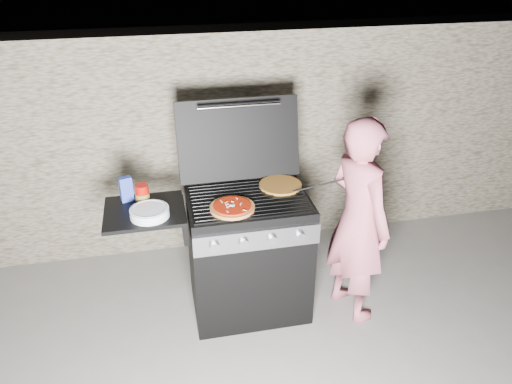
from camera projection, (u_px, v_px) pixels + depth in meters
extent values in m
plane|color=slate|center=(249.00, 306.00, 3.69)|extent=(50.00, 50.00, 0.00)
cube|color=gray|center=(224.00, 140.00, 4.16)|extent=(8.00, 0.35, 1.80)
cylinder|color=gold|center=(280.00, 185.00, 3.40)|extent=(0.34, 0.34, 0.02)
cylinder|color=#9A0B05|center=(142.00, 194.00, 3.18)|extent=(0.12, 0.12, 0.14)
cube|color=#283BA4|center=(126.00, 189.00, 3.20)|extent=(0.09, 0.07, 0.17)
cylinder|color=white|center=(150.00, 212.00, 3.05)|extent=(0.30, 0.30, 0.06)
imported|color=#B55969|center=(358.00, 221.00, 3.33)|extent=(0.50, 0.62, 1.47)
cylinder|color=black|center=(321.00, 185.00, 3.32)|extent=(0.45, 0.03, 0.09)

